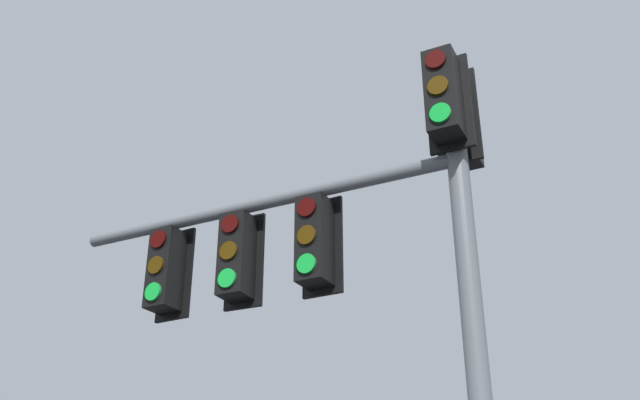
# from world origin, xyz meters

# --- Properties ---
(signal_mast_assembly) EXTENTS (0.97, 4.66, 6.09)m
(signal_mast_assembly) POSITION_xyz_m (0.85, 0.45, 4.37)
(signal_mast_assembly) COLOR slate
(signal_mast_assembly) RESTS_ON ground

